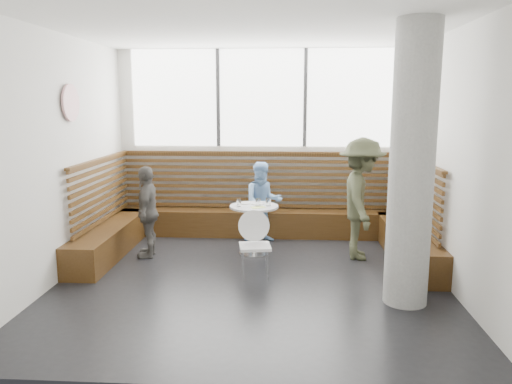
# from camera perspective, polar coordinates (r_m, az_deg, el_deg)

# --- Properties ---
(room) EXTENTS (5.00, 5.00, 3.20)m
(room) POSITION_cam_1_polar(r_m,az_deg,el_deg) (6.29, -0.58, 3.77)
(room) COLOR silver
(room) RESTS_ON ground
(booth) EXTENTS (5.00, 2.50, 1.44)m
(booth) POSITION_cam_1_polar(r_m,az_deg,el_deg) (8.24, 0.34, -3.10)
(booth) COLOR #3A240E
(booth) RESTS_ON ground
(concrete_column) EXTENTS (0.50, 0.50, 3.20)m
(concrete_column) POSITION_cam_1_polar(r_m,az_deg,el_deg) (5.84, 17.39, 2.78)
(concrete_column) COLOR gray
(concrete_column) RESTS_ON ground
(wall_art) EXTENTS (0.03, 0.50, 0.50)m
(wall_art) POSITION_cam_1_polar(r_m,az_deg,el_deg) (7.24, -20.42, 9.53)
(wall_art) COLOR white
(wall_art) RESTS_ON room
(cafe_table) EXTENTS (0.74, 0.74, 0.76)m
(cafe_table) POSITION_cam_1_polar(r_m,az_deg,el_deg) (7.61, -0.22, -3.15)
(cafe_table) COLOR silver
(cafe_table) RESTS_ON ground
(cafe_chair) EXTENTS (0.42, 0.41, 0.88)m
(cafe_chair) POSITION_cam_1_polar(r_m,az_deg,el_deg) (6.66, -0.08, -5.39)
(cafe_chair) COLOR white
(cafe_chair) RESTS_ON ground
(adult_man) EXTENTS (0.75, 1.21, 1.80)m
(adult_man) POSITION_cam_1_polar(r_m,az_deg,el_deg) (7.52, 11.94, -0.77)
(adult_man) COLOR #40442D
(adult_man) RESTS_ON ground
(child_back) EXTENTS (0.74, 0.62, 1.34)m
(child_back) POSITION_cam_1_polar(r_m,az_deg,el_deg) (8.30, 0.79, -1.15)
(child_back) COLOR #89B8EE
(child_back) RESTS_ON ground
(child_left) EXTENTS (0.41, 0.83, 1.38)m
(child_left) POSITION_cam_1_polar(r_m,az_deg,el_deg) (7.66, -12.28, -2.21)
(child_left) COLOR #55514D
(child_left) RESTS_ON ground
(plate_near) EXTENTS (0.19, 0.19, 0.01)m
(plate_near) POSITION_cam_1_polar(r_m,az_deg,el_deg) (7.71, -1.34, -1.28)
(plate_near) COLOR white
(plate_near) RESTS_ON cafe_table
(plate_far) EXTENTS (0.19, 0.19, 0.01)m
(plate_far) POSITION_cam_1_polar(r_m,az_deg,el_deg) (7.66, 0.16, -1.36)
(plate_far) COLOR white
(plate_far) RESTS_ON cafe_table
(glass_left) EXTENTS (0.07, 0.07, 0.11)m
(glass_left) POSITION_cam_1_polar(r_m,az_deg,el_deg) (7.50, -1.96, -1.24)
(glass_left) COLOR white
(glass_left) RESTS_ON cafe_table
(glass_mid) EXTENTS (0.08, 0.08, 0.12)m
(glass_mid) POSITION_cam_1_polar(r_m,az_deg,el_deg) (7.49, 0.25, -1.20)
(glass_mid) COLOR white
(glass_mid) RESTS_ON cafe_table
(glass_right) EXTENTS (0.08, 0.08, 0.12)m
(glass_right) POSITION_cam_1_polar(r_m,az_deg,el_deg) (7.54, 1.41, -1.14)
(glass_right) COLOR white
(glass_right) RESTS_ON cafe_table
(menu_card) EXTENTS (0.25, 0.22, 0.00)m
(menu_card) POSITION_cam_1_polar(r_m,az_deg,el_deg) (7.43, 0.24, -1.76)
(menu_card) COLOR #A5C64C
(menu_card) RESTS_ON cafe_table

